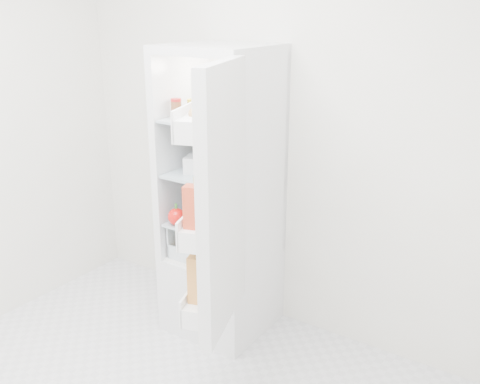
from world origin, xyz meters
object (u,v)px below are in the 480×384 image
Objects in this scene: refrigerator at (225,228)px; fridge_door at (217,206)px; red_cabbage at (239,206)px; mushroom_bowl at (210,206)px.

refrigerator is 1.38× the size of fridge_door.
red_cabbage is 0.73m from fridge_door.
fridge_door is (0.54, -0.65, 0.31)m from mushroom_bowl.
refrigerator is at bearing -9.86° from mushroom_bowl.
refrigerator reaches higher than mushroom_bowl.
refrigerator is 0.20m from red_cabbage.
mushroom_bowl is at bearing 21.03° from fridge_door.
refrigerator is at bearing 13.90° from fridge_door.
red_cabbage reaches higher than mushroom_bowl.
refrigerator is 13.37× the size of mushroom_bowl.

